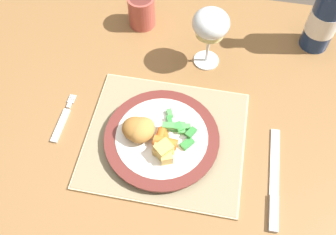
# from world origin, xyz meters

# --- Properties ---
(ground_plane) EXTENTS (6.00, 6.00, 0.00)m
(ground_plane) POSITION_xyz_m (0.00, 0.00, 0.00)
(ground_plane) COLOR #4C4238
(dining_table) EXTENTS (1.15, 0.86, 0.74)m
(dining_table) POSITION_xyz_m (0.00, 0.00, 0.64)
(dining_table) COLOR olive
(dining_table) RESTS_ON ground
(placemat) EXTENTS (0.33, 0.29, 0.01)m
(placemat) POSITION_xyz_m (0.05, -0.05, 0.74)
(placemat) COLOR #CCB789
(placemat) RESTS_ON dining_table
(dinner_plate) EXTENTS (0.24, 0.24, 0.02)m
(dinner_plate) POSITION_xyz_m (0.04, -0.05, 0.76)
(dinner_plate) COLOR white
(dinner_plate) RESTS_ON placemat
(breaded_croquettes) EXTENTS (0.08, 0.08, 0.04)m
(breaded_croquettes) POSITION_xyz_m (-0.01, -0.06, 0.79)
(breaded_croquettes) COLOR #A87033
(breaded_croquettes) RESTS_ON dinner_plate
(green_beans_pile) EXTENTS (0.07, 0.09, 0.02)m
(green_beans_pile) POSITION_xyz_m (0.07, -0.03, 0.77)
(green_beans_pile) COLOR #4CA84C
(green_beans_pile) RESTS_ON dinner_plate
(glazed_carrots) EXTENTS (0.05, 0.06, 0.02)m
(glazed_carrots) POSITION_xyz_m (0.05, -0.07, 0.78)
(glazed_carrots) COLOR orange
(glazed_carrots) RESTS_ON dinner_plate
(fork) EXTENTS (0.02, 0.12, 0.01)m
(fork) POSITION_xyz_m (-0.18, -0.04, 0.74)
(fork) COLOR silver
(fork) RESTS_ON dining_table
(table_knife) EXTENTS (0.02, 0.22, 0.01)m
(table_knife) POSITION_xyz_m (0.27, -0.11, 0.74)
(table_knife) COLOR silver
(table_knife) RESTS_ON dining_table
(wine_glass) EXTENTS (0.08, 0.08, 0.15)m
(wine_glass) POSITION_xyz_m (0.10, 0.18, 0.85)
(wine_glass) COLOR silver
(wine_glass) RESTS_ON dining_table
(bottle) EXTENTS (0.07, 0.07, 0.26)m
(bottle) POSITION_xyz_m (0.36, 0.29, 0.84)
(bottle) COLOR navy
(bottle) RESTS_ON dining_table
(roast_potatoes) EXTENTS (0.04, 0.05, 0.03)m
(roast_potatoes) POSITION_xyz_m (0.05, -0.09, 0.78)
(roast_potatoes) COLOR #DBB256
(roast_potatoes) RESTS_ON dinner_plate
(drinking_cup) EXTENTS (0.07, 0.07, 0.08)m
(drinking_cup) POSITION_xyz_m (-0.08, 0.28, 0.78)
(drinking_cup) COLOR #B24C42
(drinking_cup) RESTS_ON dining_table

